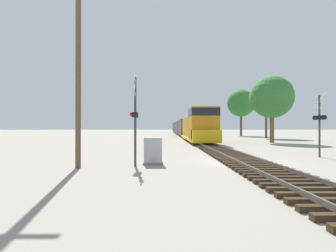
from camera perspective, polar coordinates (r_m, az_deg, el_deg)
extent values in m
plane|color=gray|center=(15.48, 15.89, -7.56)|extent=(400.00, 400.00, 0.00)
cube|color=#382819|center=(8.15, 32.71, -13.60)|extent=(2.60, 0.22, 0.16)
cube|color=#382819|center=(8.64, 30.48, -12.83)|extent=(2.60, 0.22, 0.16)
cube|color=#382819|center=(9.15, 28.50, -12.13)|extent=(2.60, 0.22, 0.16)
cube|color=#382819|center=(9.67, 26.73, -11.48)|extent=(2.60, 0.22, 0.16)
cube|color=#382819|center=(10.20, 25.16, -10.90)|extent=(2.60, 0.22, 0.16)
cube|color=#382819|center=(10.73, 23.75, -10.37)|extent=(2.60, 0.22, 0.16)
cube|color=#382819|center=(11.27, 22.47, -9.88)|extent=(2.60, 0.22, 0.16)
cube|color=#382819|center=(11.82, 21.32, -9.43)|extent=(2.60, 0.22, 0.16)
cube|color=#382819|center=(12.37, 20.27, -9.02)|extent=(2.60, 0.22, 0.16)
cube|color=#382819|center=(12.93, 19.32, -8.64)|extent=(2.60, 0.22, 0.16)
cube|color=#382819|center=(13.49, 18.44, -8.29)|extent=(2.60, 0.22, 0.16)
cube|color=#382819|center=(14.05, 17.64, -7.97)|extent=(2.60, 0.22, 0.16)
cube|color=#382819|center=(14.62, 16.90, -7.67)|extent=(2.60, 0.22, 0.16)
cube|color=#382819|center=(15.19, 16.21, -7.40)|extent=(2.60, 0.22, 0.16)
cube|color=#382819|center=(15.76, 15.58, -7.14)|extent=(2.60, 0.22, 0.16)
cube|color=#382819|center=(16.33, 14.99, -6.90)|extent=(2.60, 0.22, 0.16)
cube|color=#382819|center=(16.91, 14.44, -6.67)|extent=(2.60, 0.22, 0.16)
cube|color=#382819|center=(17.48, 13.93, -6.46)|extent=(2.60, 0.22, 0.16)
cube|color=#382819|center=(18.06, 13.45, -6.26)|extent=(2.60, 0.22, 0.16)
cube|color=#382819|center=(18.64, 13.00, -6.07)|extent=(2.60, 0.22, 0.16)
cube|color=#382819|center=(19.22, 12.58, -5.90)|extent=(2.60, 0.22, 0.16)
cube|color=#382819|center=(19.81, 12.19, -5.73)|extent=(2.60, 0.22, 0.16)
cube|color=#382819|center=(20.39, 11.81, -5.58)|extent=(2.60, 0.22, 0.16)
cube|color=#382819|center=(20.97, 11.46, -5.43)|extent=(2.60, 0.22, 0.16)
cube|color=#382819|center=(21.56, 11.13, -5.29)|extent=(2.60, 0.22, 0.16)
cube|color=#382819|center=(22.14, 10.81, -5.16)|extent=(2.60, 0.22, 0.16)
cube|color=#382819|center=(22.73, 10.51, -5.03)|extent=(2.60, 0.22, 0.16)
cube|color=#382819|center=(23.32, 10.23, -4.91)|extent=(2.60, 0.22, 0.16)
cube|color=#382819|center=(23.90, 9.96, -4.80)|extent=(2.60, 0.22, 0.16)
cube|color=#382819|center=(24.49, 9.70, -4.69)|extent=(2.60, 0.22, 0.16)
cube|color=#382819|center=(25.08, 9.46, -4.59)|extent=(2.60, 0.22, 0.16)
cube|color=#382819|center=(25.67, 9.22, -4.49)|extent=(2.60, 0.22, 0.16)
cube|color=#382819|center=(26.26, 9.00, -4.39)|extent=(2.60, 0.22, 0.16)
cube|color=#382819|center=(26.85, 8.79, -4.30)|extent=(2.60, 0.22, 0.16)
cube|color=#382819|center=(27.44, 8.58, -4.22)|extent=(2.60, 0.22, 0.16)
cube|color=#382819|center=(28.03, 8.39, -4.13)|extent=(2.60, 0.22, 0.16)
cube|color=#382819|center=(28.63, 8.20, -4.05)|extent=(2.60, 0.22, 0.16)
cube|color=#382819|center=(29.22, 8.02, -3.98)|extent=(2.60, 0.22, 0.16)
cube|color=#382819|center=(29.81, 7.85, -3.90)|extent=(2.60, 0.22, 0.16)
cube|color=#382819|center=(30.40, 7.69, -3.83)|extent=(2.60, 0.22, 0.16)
cube|color=#382819|center=(31.00, 7.53, -3.76)|extent=(2.60, 0.22, 0.16)
cube|color=#382819|center=(31.59, 7.37, -3.70)|extent=(2.60, 0.22, 0.16)
cube|color=#382819|center=(32.18, 7.23, -3.64)|extent=(2.60, 0.22, 0.16)
cube|color=#382819|center=(32.78, 7.08, -3.58)|extent=(2.60, 0.22, 0.16)
cube|color=#382819|center=(33.37, 6.95, -3.52)|extent=(2.60, 0.22, 0.16)
cube|color=#382819|center=(33.96, 6.81, -3.46)|extent=(2.60, 0.22, 0.16)
cube|color=#382819|center=(34.56, 6.69, -3.41)|extent=(2.60, 0.22, 0.16)
cube|color=#56514C|center=(15.27, 13.29, -6.78)|extent=(0.07, 160.00, 0.15)
cube|color=#56514C|center=(15.67, 18.42, -6.60)|extent=(0.07, 160.00, 0.15)
cube|color=#B77A14|center=(40.07, 5.68, -0.46)|extent=(2.59, 13.83, 3.06)
cube|color=#B77A14|center=(30.47, 7.65, 0.30)|extent=(3.05, 4.35, 3.93)
cube|color=black|center=(30.51, 7.65, 2.90)|extent=(3.08, 4.39, 0.86)
cube|color=gold|center=(28.33, 8.28, -2.23)|extent=(3.05, 1.98, 1.37)
cube|color=gold|center=(37.16, 6.17, -2.65)|extent=(3.11, 19.36, 0.24)
cube|color=black|center=(30.79, 7.57, -3.00)|extent=(1.58, 2.20, 1.00)
cube|color=black|center=(43.53, 5.18, -2.21)|extent=(1.58, 2.20, 1.00)
cube|color=brown|center=(55.68, 3.93, -0.31)|extent=(2.89, 13.58, 3.25)
cube|color=black|center=(51.30, 4.31, -1.97)|extent=(1.58, 2.20, 0.90)
cube|color=black|center=(60.10, 3.60, -1.73)|extent=(1.58, 2.20, 0.90)
cube|color=brown|center=(71.19, 2.95, -0.31)|extent=(2.89, 13.58, 3.25)
cube|color=black|center=(66.81, 3.18, -1.58)|extent=(1.58, 2.20, 0.90)
cube|color=black|center=(75.61, 2.75, -1.43)|extent=(1.58, 2.20, 0.90)
cube|color=brown|center=(86.72, 2.32, -0.30)|extent=(2.89, 13.58, 3.25)
cube|color=black|center=(82.33, 2.48, -1.34)|extent=(1.58, 2.20, 0.90)
cube|color=black|center=(91.14, 2.19, -1.23)|extent=(1.58, 2.20, 0.90)
cube|color=brown|center=(102.26, 1.89, -0.30)|extent=(2.89, 13.58, 3.25)
cube|color=black|center=(97.86, 2.00, -1.17)|extent=(1.58, 2.20, 0.90)
cube|color=black|center=(106.68, 1.79, -1.10)|extent=(1.58, 2.20, 0.90)
cylinder|color=#333333|center=(13.30, -7.14, 0.95)|extent=(0.12, 0.12, 4.50)
cube|color=white|center=(13.48, -7.13, 9.26)|extent=(0.06, 0.93, 0.93)
cube|color=white|center=(13.48, -7.13, 9.26)|extent=(0.06, 0.93, 0.93)
cube|color=black|center=(13.31, -7.13, 2.46)|extent=(0.08, 0.86, 0.06)
cylinder|color=black|center=(13.66, -6.92, 2.39)|extent=(0.19, 0.30, 0.30)
sphere|color=red|center=(13.67, -7.34, 2.39)|extent=(0.26, 0.26, 0.26)
cylinder|color=black|center=(13.31, -7.13, 2.46)|extent=(0.19, 0.30, 0.30)
sphere|color=red|center=(13.33, -7.56, 2.46)|extent=(0.26, 0.26, 0.26)
cylinder|color=black|center=(12.97, -7.36, 2.53)|extent=(0.19, 0.30, 0.30)
sphere|color=red|center=(12.98, -7.79, 2.53)|extent=(0.26, 0.26, 0.26)
cube|color=white|center=(13.40, -7.13, 6.94)|extent=(0.04, 0.32, 0.20)
cylinder|color=#333333|center=(19.75, 30.10, -0.05)|extent=(0.12, 0.12, 4.06)
cube|color=white|center=(19.83, 30.08, 4.95)|extent=(0.25, 0.91, 0.93)
cube|color=white|center=(19.83, 30.08, 4.95)|extent=(0.25, 0.91, 0.93)
cube|color=black|center=(19.76, 30.09, 1.60)|extent=(0.26, 0.85, 0.06)
cylinder|color=black|center=(19.51, 30.81, 1.63)|extent=(0.25, 0.33, 0.30)
sphere|color=red|center=(19.59, 31.02, 1.62)|extent=(0.26, 0.26, 0.26)
cylinder|color=black|center=(19.76, 30.09, 1.60)|extent=(0.25, 0.33, 0.30)
sphere|color=red|center=(19.83, 30.30, 1.59)|extent=(0.26, 0.26, 0.26)
cylinder|color=black|center=(20.02, 29.39, 1.58)|extent=(0.25, 0.33, 0.30)
sphere|color=red|center=(20.08, 29.60, 1.57)|extent=(0.26, 0.26, 0.26)
cube|color=white|center=(19.79, 30.09, 3.37)|extent=(0.10, 0.32, 0.20)
cube|color=slate|center=(13.93, -3.26, -8.14)|extent=(1.04, 0.52, 0.12)
cube|color=#ADADB2|center=(13.85, -3.26, -5.23)|extent=(0.95, 0.47, 1.30)
cylinder|color=brown|center=(13.60, -18.96, 11.86)|extent=(0.26, 0.26, 9.64)
cylinder|color=brown|center=(35.90, 21.68, -0.03)|extent=(0.54, 0.54, 4.22)
sphere|color=#337533|center=(36.11, 21.67, 5.90)|extent=(5.40, 5.40, 5.40)
cylinder|color=brown|center=(49.92, 20.58, 0.56)|extent=(0.41, 0.41, 5.37)
sphere|color=#337533|center=(50.19, 20.57, 5.68)|extent=(5.99, 5.99, 5.99)
cylinder|color=brown|center=(62.17, 15.61, 0.52)|extent=(0.50, 0.50, 5.65)
sphere|color=#337533|center=(62.41, 15.61, 4.84)|extent=(6.25, 6.25, 6.25)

